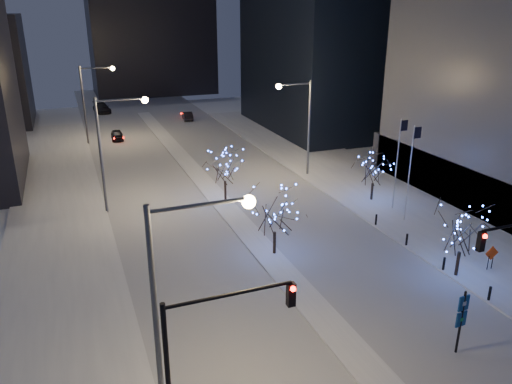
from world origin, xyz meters
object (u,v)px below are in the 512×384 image
street_lamp_w_near (180,283)px  traffic_signal_west (207,346)px  holiday_tree_plaza_near (462,232)px  holiday_tree_plaza_far (374,169)px  street_lamp_w_far (91,94)px  car_near (117,135)px  holiday_tree_median_near (275,212)px  wayfinding_sign (462,316)px  holiday_tree_median_far (225,167)px  construction_sign (491,255)px  street_lamp_east (301,116)px  car_mid (187,116)px  car_far (102,108)px  street_lamp_w_mid (112,139)px

street_lamp_w_near → traffic_signal_west: (0.50, -2.00, -1.74)m
holiday_tree_plaza_near → holiday_tree_plaza_far: holiday_tree_plaza_near is taller
street_lamp_w_far → car_near: size_ratio=2.61×
street_lamp_w_far → car_near: bearing=19.4°
holiday_tree_median_near → wayfinding_sign: bearing=-71.5°
holiday_tree_median_far → construction_sign: holiday_tree_median_far is taller
holiday_tree_median_far → wayfinding_sign: 25.35m
street_lamp_east → car_mid: 33.00m
wayfinding_sign → construction_sign: bearing=31.7°
wayfinding_sign → holiday_tree_plaza_far: bearing=63.5°
car_far → holiday_tree_median_near: 59.42m
construction_sign → holiday_tree_median_far: bearing=128.9°
car_near → construction_sign: 49.93m
street_lamp_w_near → wayfinding_sign: street_lamp_w_near is taller
holiday_tree_median_near → construction_sign: bearing=-30.4°
street_lamp_east → car_mid: street_lamp_east is taller
street_lamp_w_near → car_mid: (14.75, 60.20, -5.85)m
traffic_signal_west → car_near: (2.27, 52.98, -4.11)m
construction_sign → car_mid: bearing=102.7°
car_near → wayfinding_sign: 53.24m
holiday_tree_plaza_near → construction_sign: 3.37m
holiday_tree_plaza_near → construction_sign: (2.65, -0.19, -2.07)m
street_lamp_w_far → holiday_tree_median_near: 38.93m
street_lamp_w_near → street_lamp_w_far: bearing=90.0°
street_lamp_east → holiday_tree_plaza_far: bearing=-71.4°
street_lamp_w_mid → holiday_tree_median_near: street_lamp_w_mid is taller
street_lamp_w_near → holiday_tree_median_near: 15.87m
holiday_tree_median_far → construction_sign: 22.87m
car_mid → holiday_tree_median_near: 48.21m
street_lamp_w_mid → holiday_tree_plaza_near: size_ratio=2.08×
car_mid → holiday_tree_plaza_far: (7.29, -41.16, 2.40)m
car_near → car_mid: (11.98, 9.23, -0.00)m
wayfinding_sign → holiday_tree_median_near: bearing=104.0°
holiday_tree_plaza_near → construction_sign: holiday_tree_plaza_near is taller
holiday_tree_plaza_far → street_lamp_w_near: bearing=-139.2°
street_lamp_east → street_lamp_w_far: bearing=130.8°
street_lamp_east → holiday_tree_plaza_far: (3.02, -8.95, -3.40)m
street_lamp_w_mid → street_lamp_w_far: size_ratio=1.00×
street_lamp_w_mid → street_lamp_w_far: bearing=90.0°
holiday_tree_plaza_near → street_lamp_east: bearing=91.0°
holiday_tree_plaza_near → car_far: bearing=104.3°
car_far → car_mid: bearing=-49.3°
holiday_tree_median_far → holiday_tree_plaza_far: 13.49m
street_lamp_east → car_near: street_lamp_east is taller
wayfinding_sign → construction_sign: 10.17m
traffic_signal_west → holiday_tree_median_far: size_ratio=1.46×
street_lamp_east → holiday_tree_plaza_near: street_lamp_east is taller
car_near → wayfinding_sign: wayfinding_sign is taller
car_far → wayfinding_sign: size_ratio=1.51×
car_near → holiday_tree_median_near: 39.27m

